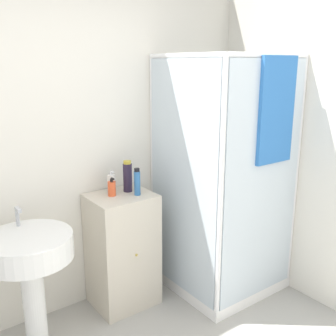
{
  "coord_description": "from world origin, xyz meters",
  "views": [
    {
      "loc": [
        -0.93,
        -0.97,
        1.84
      ],
      "look_at": [
        0.62,
        1.14,
        1.14
      ],
      "focal_mm": 42.0,
      "sensor_mm": 36.0,
      "label": 1
    }
  ],
  "objects_px": {
    "sink": "(30,262)",
    "shampoo_bottle_tall_black": "(128,177)",
    "soap_dispenser": "(112,188)",
    "shampoo_bottle_blue": "(137,182)",
    "lotion_bottle_white": "(111,184)"
  },
  "relations": [
    {
      "from": "sink",
      "to": "shampoo_bottle_tall_black",
      "type": "xyz_separation_m",
      "value": [
        0.83,
        0.22,
        0.35
      ]
    },
    {
      "from": "soap_dispenser",
      "to": "shampoo_bottle_tall_black",
      "type": "height_order",
      "value": "shampoo_bottle_tall_black"
    },
    {
      "from": "sink",
      "to": "shampoo_bottle_blue",
      "type": "relative_size",
      "value": 4.74
    },
    {
      "from": "shampoo_bottle_blue",
      "to": "soap_dispenser",
      "type": "bearing_deg",
      "value": 149.01
    },
    {
      "from": "shampoo_bottle_tall_black",
      "to": "shampoo_bottle_blue",
      "type": "bearing_deg",
      "value": -83.93
    },
    {
      "from": "shampoo_bottle_tall_black",
      "to": "lotion_bottle_white",
      "type": "xyz_separation_m",
      "value": [
        -0.12,
        0.04,
        -0.05
      ]
    },
    {
      "from": "sink",
      "to": "lotion_bottle_white",
      "type": "distance_m",
      "value": 0.82
    },
    {
      "from": "sink",
      "to": "shampoo_bottle_blue",
      "type": "distance_m",
      "value": 0.91
    },
    {
      "from": "sink",
      "to": "soap_dispenser",
      "type": "xyz_separation_m",
      "value": [
        0.69,
        0.2,
        0.29
      ]
    },
    {
      "from": "shampoo_bottle_blue",
      "to": "shampoo_bottle_tall_black",
      "type": "bearing_deg",
      "value": 96.07
    },
    {
      "from": "sink",
      "to": "shampoo_bottle_blue",
      "type": "height_order",
      "value": "shampoo_bottle_blue"
    },
    {
      "from": "sink",
      "to": "shampoo_bottle_blue",
      "type": "bearing_deg",
      "value": 6.94
    },
    {
      "from": "soap_dispenser",
      "to": "shampoo_bottle_blue",
      "type": "xyz_separation_m",
      "value": [
        0.16,
        -0.1,
        0.04
      ]
    },
    {
      "from": "soap_dispenser",
      "to": "lotion_bottle_white",
      "type": "distance_m",
      "value": 0.07
    },
    {
      "from": "soap_dispenser",
      "to": "shampoo_bottle_blue",
      "type": "relative_size",
      "value": 0.68
    }
  ]
}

